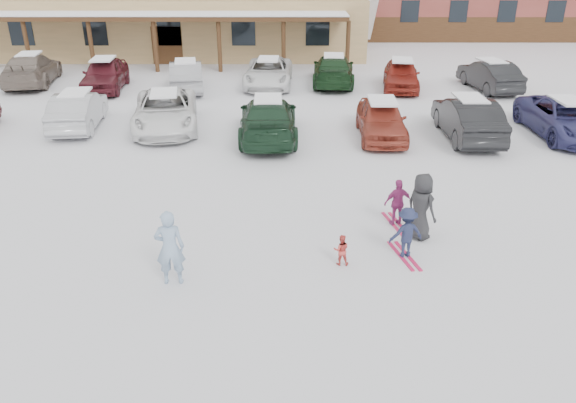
{
  "coord_description": "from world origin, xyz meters",
  "views": [
    {
      "loc": [
        0.33,
        -11.37,
        6.74
      ],
      "look_at": [
        0.3,
        1.0,
        1.0
      ],
      "focal_mm": 35.0,
      "sensor_mm": 36.0,
      "label": 1
    }
  ],
  "objects_px": {
    "adult_skier": "(170,248)",
    "parked_car_6": "(566,118)",
    "parked_car_8": "(105,74)",
    "parked_car_11": "(333,70)",
    "child_navy": "(406,233)",
    "bystander_dark": "(421,206)",
    "child_magenta": "(398,203)",
    "parked_car_4": "(381,119)",
    "parked_car_5": "(468,118)",
    "parked_car_13": "(490,75)",
    "parked_car_9": "(186,76)",
    "parked_car_2": "(165,111)",
    "parked_car_3": "(268,119)",
    "parked_car_7": "(31,69)",
    "lamp_post": "(344,5)",
    "toddler_red": "(341,250)",
    "parked_car_10": "(269,73)",
    "parked_car_1": "(78,110)",
    "parked_car_12": "(401,75)"
  },
  "relations": [
    {
      "from": "bystander_dark",
      "to": "parked_car_9",
      "type": "height_order",
      "value": "bystander_dark"
    },
    {
      "from": "parked_car_5",
      "to": "parked_car_7",
      "type": "height_order",
      "value": "parked_car_7"
    },
    {
      "from": "parked_car_4",
      "to": "parked_car_6",
      "type": "bearing_deg",
      "value": 3.04
    },
    {
      "from": "parked_car_6",
      "to": "parked_car_1",
      "type": "bearing_deg",
      "value": 175.43
    },
    {
      "from": "lamp_post",
      "to": "parked_car_6",
      "type": "distance_m",
      "value": 17.54
    },
    {
      "from": "child_magenta",
      "to": "parked_car_9",
      "type": "relative_size",
      "value": 0.29
    },
    {
      "from": "parked_car_1",
      "to": "parked_car_8",
      "type": "distance_m",
      "value": 6.35
    },
    {
      "from": "adult_skier",
      "to": "parked_car_8",
      "type": "distance_m",
      "value": 18.69
    },
    {
      "from": "parked_car_2",
      "to": "parked_car_4",
      "type": "relative_size",
      "value": 1.24
    },
    {
      "from": "parked_car_7",
      "to": "toddler_red",
      "type": "bearing_deg",
      "value": 119.18
    },
    {
      "from": "parked_car_8",
      "to": "parked_car_11",
      "type": "height_order",
      "value": "parked_car_8"
    },
    {
      "from": "bystander_dark",
      "to": "parked_car_2",
      "type": "xyz_separation_m",
      "value": [
        -8.09,
        9.01,
        -0.13
      ]
    },
    {
      "from": "parked_car_4",
      "to": "parked_car_5",
      "type": "distance_m",
      "value": 3.21
    },
    {
      "from": "parked_car_2",
      "to": "lamp_post",
      "type": "bearing_deg",
      "value": 51.86
    },
    {
      "from": "child_magenta",
      "to": "parked_car_11",
      "type": "xyz_separation_m",
      "value": [
        -0.54,
        15.95,
        0.11
      ]
    },
    {
      "from": "parked_car_11",
      "to": "child_navy",
      "type": "bearing_deg",
      "value": 95.28
    },
    {
      "from": "parked_car_4",
      "to": "parked_car_7",
      "type": "height_order",
      "value": "parked_car_7"
    },
    {
      "from": "lamp_post",
      "to": "child_magenta",
      "type": "height_order",
      "value": "lamp_post"
    },
    {
      "from": "child_navy",
      "to": "parked_car_8",
      "type": "height_order",
      "value": "parked_car_8"
    },
    {
      "from": "parked_car_3",
      "to": "parked_car_7",
      "type": "height_order",
      "value": "parked_car_7"
    },
    {
      "from": "parked_car_7",
      "to": "parked_car_13",
      "type": "relative_size",
      "value": 1.21
    },
    {
      "from": "lamp_post",
      "to": "parked_car_11",
      "type": "bearing_deg",
      "value": -98.45
    },
    {
      "from": "parked_car_3",
      "to": "parked_car_13",
      "type": "height_order",
      "value": "parked_car_3"
    },
    {
      "from": "lamp_post",
      "to": "parked_car_13",
      "type": "height_order",
      "value": "lamp_post"
    },
    {
      "from": "parked_car_8",
      "to": "parked_car_3",
      "type": "bearing_deg",
      "value": -47.08
    },
    {
      "from": "adult_skier",
      "to": "parked_car_6",
      "type": "xyz_separation_m",
      "value": [
        12.96,
        10.17,
        -0.16
      ]
    },
    {
      "from": "child_magenta",
      "to": "parked_car_4",
      "type": "xyz_separation_m",
      "value": [
        0.64,
        7.24,
        0.08
      ]
    },
    {
      "from": "adult_skier",
      "to": "toddler_red",
      "type": "height_order",
      "value": "adult_skier"
    },
    {
      "from": "parked_car_2",
      "to": "parked_car_6",
      "type": "bearing_deg",
      "value": -12.72
    },
    {
      "from": "lamp_post",
      "to": "adult_skier",
      "type": "xyz_separation_m",
      "value": [
        -5.89,
        -26.03,
        -2.37
      ]
    },
    {
      "from": "parked_car_8",
      "to": "parked_car_10",
      "type": "distance_m",
      "value": 8.13
    },
    {
      "from": "parked_car_7",
      "to": "child_navy",
      "type": "bearing_deg",
      "value": 122.58
    },
    {
      "from": "parked_car_2",
      "to": "parked_car_10",
      "type": "xyz_separation_m",
      "value": [
        3.8,
        7.23,
        -0.03
      ]
    },
    {
      "from": "parked_car_10",
      "to": "parked_car_11",
      "type": "xyz_separation_m",
      "value": [
        3.33,
        0.41,
        0.04
      ]
    },
    {
      "from": "lamp_post",
      "to": "bystander_dark",
      "type": "xyz_separation_m",
      "value": [
        -0.13,
        -23.96,
        -2.37
      ]
    },
    {
      "from": "parked_car_1",
      "to": "parked_car_6",
      "type": "relative_size",
      "value": 0.87
    },
    {
      "from": "child_navy",
      "to": "bystander_dark",
      "type": "xyz_separation_m",
      "value": [
        0.52,
        0.94,
        0.23
      ]
    },
    {
      "from": "parked_car_5",
      "to": "parked_car_13",
      "type": "bearing_deg",
      "value": -113.45
    },
    {
      "from": "lamp_post",
      "to": "parked_car_12",
      "type": "bearing_deg",
      "value": -75.09
    },
    {
      "from": "adult_skier",
      "to": "parked_car_5",
      "type": "relative_size",
      "value": 0.37
    },
    {
      "from": "parked_car_1",
      "to": "parked_car_11",
      "type": "height_order",
      "value": "parked_car_11"
    },
    {
      "from": "toddler_red",
      "to": "child_navy",
      "type": "height_order",
      "value": "child_navy"
    },
    {
      "from": "toddler_red",
      "to": "parked_car_7",
      "type": "height_order",
      "value": "parked_car_7"
    },
    {
      "from": "adult_skier",
      "to": "parked_car_9",
      "type": "relative_size",
      "value": 0.39
    },
    {
      "from": "parked_car_2",
      "to": "parked_car_11",
      "type": "relative_size",
      "value": 1.02
    },
    {
      "from": "child_navy",
      "to": "parked_car_7",
      "type": "height_order",
      "value": "parked_car_7"
    },
    {
      "from": "child_navy",
      "to": "parked_car_10",
      "type": "bearing_deg",
      "value": -91.59
    },
    {
      "from": "parked_car_1",
      "to": "parked_car_5",
      "type": "distance_m",
      "value": 15.05
    },
    {
      "from": "child_magenta",
      "to": "parked_car_3",
      "type": "relative_size",
      "value": 0.24
    },
    {
      "from": "bystander_dark",
      "to": "parked_car_12",
      "type": "xyz_separation_m",
      "value": [
        2.35,
        15.62,
        -0.13
      ]
    }
  ]
}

